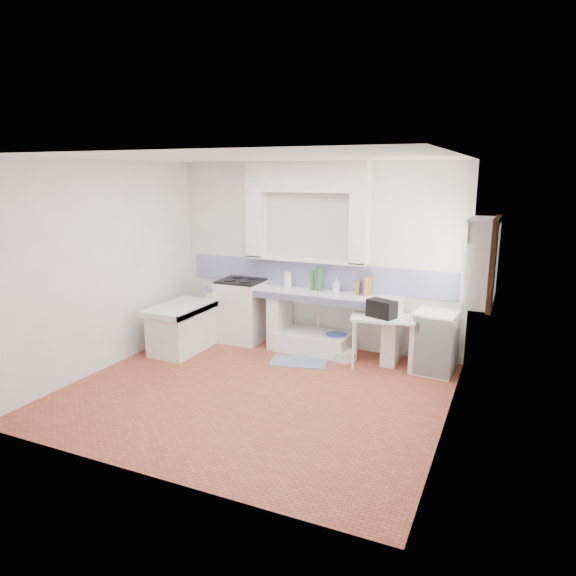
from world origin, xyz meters
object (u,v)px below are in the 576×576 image
at_px(side_table, 383,342).
at_px(stove, 242,311).
at_px(sink, 313,343).
at_px(fridge, 435,342).

bearing_deg(side_table, stove, 161.46).
bearing_deg(stove, sink, -2.47).
bearing_deg(sink, side_table, -12.09).
height_order(stove, side_table, stove).
xyz_separation_m(stove, side_table, (2.35, -0.28, -0.11)).
distance_m(sink, fridge, 1.81).
distance_m(stove, fridge, 3.01).
bearing_deg(sink, fridge, -3.05).
relative_size(sink, side_table, 1.24).
relative_size(stove, side_table, 1.09).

